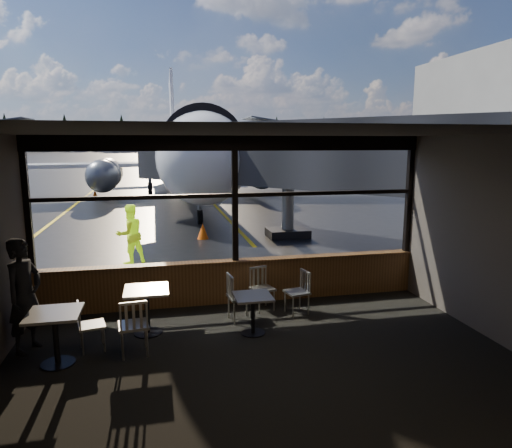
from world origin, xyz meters
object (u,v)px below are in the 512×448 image
object	(u,v)px
airliner	(181,115)
cone_wing	(95,194)
cafe_table_near	(253,315)
chair_mid_w	(92,326)
cone_nose	(203,231)
chair_near_e	(297,293)
passenger	(24,296)
chair_near_n	(263,289)
ground_crew	(130,234)
chair_near_w	(241,297)
cafe_table_left	(56,339)
jet_bridge	(313,174)
chair_mid_s	(134,326)
cafe_table_mid	(147,312)

from	to	relation	value
airliner	cone_wing	bearing A→B (deg)	-169.79
cafe_table_near	chair_mid_w	size ratio (longest dim) A/B	0.85
cone_nose	cone_wing	bearing A→B (deg)	111.55
cone_nose	cafe_table_near	bearing A→B (deg)	-89.69
chair_near_e	passenger	xyz separation A→B (m)	(-4.77, -0.62, 0.50)
chair_near_n	ground_crew	xyz separation A→B (m)	(-2.80, 4.38, 0.40)
chair_near_w	ground_crew	bearing A→B (deg)	-162.44
cafe_table_left	cone_nose	distance (m)	9.41
cone_wing	airliner	bearing A→B (deg)	10.41
chair_near_e	cone_nose	xyz separation A→B (m)	(-1.09, 7.63, -0.16)
chair_near_w	airliner	bearing A→B (deg)	171.96
chair_near_w	ground_crew	size ratio (longest dim) A/B	0.56
jet_bridge	ground_crew	xyz separation A→B (m)	(-5.94, -1.69, -1.48)
chair_near_n	cone_wing	xyz separation A→B (m)	(-5.72, 20.56, -0.18)
cafe_table_near	chair_mid_s	size ratio (longest dim) A/B	0.74
chair_near_e	chair_mid_w	bearing A→B (deg)	90.87
chair_near_w	cone_wing	size ratio (longest dim) A/B	1.80
chair_mid_w	cone_nose	distance (m)	8.87
chair_mid_w	passenger	size ratio (longest dim) A/B	0.45
chair_near_e	chair_near_n	world-z (taller)	chair_near_e
cafe_table_left	chair_near_w	bearing A→B (deg)	20.23
jet_bridge	airliner	bearing A→B (deg)	102.62
chair_near_n	chair_near_e	bearing A→B (deg)	133.95
chair_near_e	passenger	bearing A→B (deg)	85.76
cafe_table_near	chair_mid_s	xyz separation A→B (m)	(-2.02, -0.38, 0.13)
jet_bridge	cone_nose	size ratio (longest dim) A/B	19.20
chair_near_n	cone_nose	size ratio (longest dim) A/B	1.59
airliner	chair_near_e	xyz separation A→B (m)	(0.93, -21.91, -4.64)
chair_near_w	chair_near_n	bearing A→B (deg)	123.44
passenger	chair_near_n	bearing A→B (deg)	-49.91
cafe_table_near	chair_mid_w	distance (m)	2.70
airliner	passenger	xyz separation A→B (m)	(-3.83, -22.53, -4.14)
cafe_table_left	chair_near_n	distance (m)	3.94
chair_near_w	chair_mid_s	bearing A→B (deg)	-69.55
cafe_table_near	ground_crew	size ratio (longest dim) A/B	0.43
airliner	jet_bridge	distance (m)	16.10
cafe_table_near	passenger	world-z (taller)	passenger
cone_nose	cafe_table_mid	bearing A→B (deg)	-102.57
cafe_table_near	passenger	bearing A→B (deg)	177.99
chair_near_w	chair_mid_w	size ratio (longest dim) A/B	1.11
jet_bridge	chair_near_e	distance (m)	7.16
cone_nose	cone_wing	distance (m)	14.28
chair_mid_s	cone_nose	xyz separation A→B (m)	(1.98, 8.76, -0.21)
airliner	chair_mid_w	size ratio (longest dim) A/B	39.31
chair_near_n	chair_mid_s	world-z (taller)	chair_mid_s
chair_mid_w	chair_near_e	bearing A→B (deg)	90.19
passenger	cafe_table_left	bearing A→B (deg)	-111.03
passenger	ground_crew	xyz separation A→B (m)	(1.36, 5.35, -0.10)
jet_bridge	chair_near_n	world-z (taller)	jet_bridge
chair_near_w	cafe_table_left	bearing A→B (deg)	-77.25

